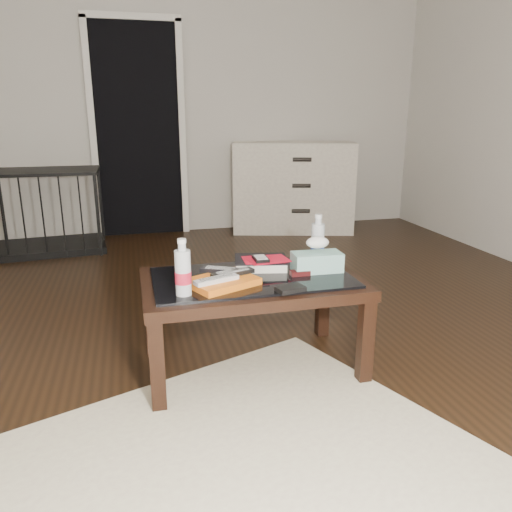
# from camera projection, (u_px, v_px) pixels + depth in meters

# --- Properties ---
(ground) EXTENTS (5.00, 5.00, 0.00)m
(ground) POSITION_uv_depth(u_px,v_px,m) (231.00, 326.00, 2.88)
(ground) COLOR black
(ground) RESTS_ON ground
(room_shell) EXTENTS (5.00, 5.00, 5.00)m
(room_shell) POSITION_uv_depth(u_px,v_px,m) (226.00, 20.00, 2.43)
(room_shell) COLOR beige
(room_shell) RESTS_ON ground
(doorway) EXTENTS (0.90, 0.08, 2.07)m
(doorway) POSITION_uv_depth(u_px,v_px,m) (138.00, 130.00, 4.80)
(doorway) COLOR black
(doorway) RESTS_ON ground
(coffee_table) EXTENTS (1.00, 0.60, 0.46)m
(coffee_table) POSITION_uv_depth(u_px,v_px,m) (252.00, 289.00, 2.31)
(coffee_table) COLOR black
(coffee_table) RESTS_ON ground
(rug) EXTENTS (2.41, 2.12, 0.01)m
(rug) POSITION_uv_depth(u_px,v_px,m) (204.00, 504.00, 1.57)
(rug) COLOR beige
(rug) RESTS_ON ground
(dresser) EXTENTS (1.29, 0.79, 0.90)m
(dresser) POSITION_uv_depth(u_px,v_px,m) (293.00, 187.00, 5.09)
(dresser) COLOR beige
(dresser) RESTS_ON ground
(pet_crate) EXTENTS (0.95, 0.69, 0.71)m
(pet_crate) POSITION_uv_depth(u_px,v_px,m) (50.00, 225.00, 4.39)
(pet_crate) COLOR black
(pet_crate) RESTS_ON ground
(magazines) EXTENTS (0.34, 0.31, 0.03)m
(magazines) POSITION_uv_depth(u_px,v_px,m) (222.00, 282.00, 2.18)
(magazines) COLOR orange
(magazines) RESTS_ON coffee_table
(remote_silver) EXTENTS (0.21, 0.12, 0.02)m
(remote_silver) POSITION_uv_depth(u_px,v_px,m) (216.00, 279.00, 2.13)
(remote_silver) COLOR silver
(remote_silver) RESTS_ON magazines
(remote_black_front) EXTENTS (0.21, 0.11, 0.02)m
(remote_black_front) POSITION_uv_depth(u_px,v_px,m) (233.00, 273.00, 2.22)
(remote_black_front) COLOR black
(remote_black_front) RESTS_ON magazines
(remote_black_back) EXTENTS (0.20, 0.14, 0.02)m
(remote_black_back) POSITION_uv_depth(u_px,v_px,m) (222.00, 270.00, 2.25)
(remote_black_back) COLOR black
(remote_black_back) RESTS_ON magazines
(textbook) EXTENTS (0.29, 0.25, 0.05)m
(textbook) POSITION_uv_depth(u_px,v_px,m) (261.00, 263.00, 2.42)
(textbook) COLOR black
(textbook) RESTS_ON coffee_table
(dvd_mailers) EXTENTS (0.20, 0.15, 0.01)m
(dvd_mailers) POSITION_uv_depth(u_px,v_px,m) (263.00, 259.00, 2.39)
(dvd_mailers) COLOR red
(dvd_mailers) RESTS_ON textbook
(ipod) EXTENTS (0.07, 0.11, 0.02)m
(ipod) POSITION_uv_depth(u_px,v_px,m) (261.00, 259.00, 2.36)
(ipod) COLOR black
(ipod) RESTS_ON dvd_mailers
(flip_phone) EXTENTS (0.09, 0.05, 0.02)m
(flip_phone) POSITION_uv_depth(u_px,v_px,m) (300.00, 273.00, 2.31)
(flip_phone) COLOR black
(flip_phone) RESTS_ON coffee_table
(wallet) EXTENTS (0.13, 0.10, 0.02)m
(wallet) POSITION_uv_depth(u_px,v_px,m) (291.00, 289.00, 2.11)
(wallet) COLOR black
(wallet) RESTS_ON coffee_table
(water_bottle_left) EXTENTS (0.08, 0.08, 0.24)m
(water_bottle_left) POSITION_uv_depth(u_px,v_px,m) (183.00, 267.00, 2.03)
(water_bottle_left) COLOR silver
(water_bottle_left) RESTS_ON coffee_table
(water_bottle_right) EXTENTS (0.08, 0.08, 0.24)m
(water_bottle_right) POSITION_uv_depth(u_px,v_px,m) (318.00, 238.00, 2.51)
(water_bottle_right) COLOR silver
(water_bottle_right) RESTS_ON coffee_table
(tissue_box) EXTENTS (0.23, 0.13, 0.09)m
(tissue_box) POSITION_uv_depth(u_px,v_px,m) (317.00, 262.00, 2.36)
(tissue_box) COLOR #238277
(tissue_box) RESTS_ON coffee_table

